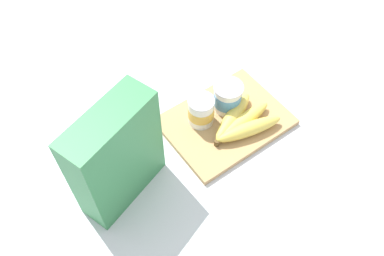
# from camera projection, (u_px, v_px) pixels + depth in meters

# --- Properties ---
(ground_plane) EXTENTS (2.40, 2.40, 0.00)m
(ground_plane) POSITION_uv_depth(u_px,v_px,m) (225.00, 123.00, 1.06)
(ground_plane) COLOR silver
(cutting_board) EXTENTS (0.30, 0.23, 0.02)m
(cutting_board) POSITION_uv_depth(u_px,v_px,m) (225.00, 122.00, 1.05)
(cutting_board) COLOR tan
(cutting_board) RESTS_ON ground_plane
(cereal_box) EXTENTS (0.22, 0.14, 0.27)m
(cereal_box) POSITION_uv_depth(u_px,v_px,m) (117.00, 157.00, 0.84)
(cereal_box) COLOR #38844C
(cereal_box) RESTS_ON ground_plane
(yogurt_cup_front) EXTENTS (0.07, 0.07, 0.08)m
(yogurt_cup_front) POSITION_uv_depth(u_px,v_px,m) (201.00, 111.00, 1.01)
(yogurt_cup_front) COLOR white
(yogurt_cup_front) RESTS_ON cutting_board
(yogurt_cup_back) EXTENTS (0.08, 0.08, 0.08)m
(yogurt_cup_back) POSITION_uv_depth(u_px,v_px,m) (228.00, 97.00, 1.03)
(yogurt_cup_back) COLOR white
(yogurt_cup_back) RESTS_ON cutting_board
(banana_bunch) EXTENTS (0.18, 0.14, 0.04)m
(banana_bunch) POSITION_uv_depth(u_px,v_px,m) (241.00, 122.00, 1.02)
(banana_bunch) COLOR #E5C951
(banana_bunch) RESTS_ON cutting_board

